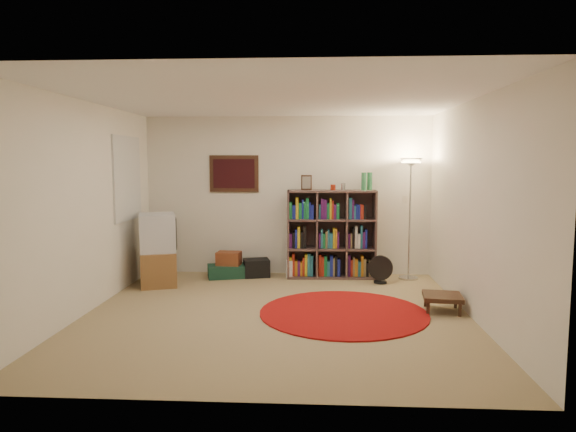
# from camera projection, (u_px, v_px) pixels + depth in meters

# --- Properties ---
(room) EXTENTS (4.54, 4.54, 2.54)m
(room) POSITION_uv_depth(u_px,v_px,m) (272.00, 207.00, 5.97)
(room) COLOR #937D56
(room) RESTS_ON ground
(bookshelf) EXTENTS (1.37, 0.43, 1.63)m
(bookshelf) POSITION_uv_depth(u_px,v_px,m) (330.00, 235.00, 7.92)
(bookshelf) COLOR #4E3734
(bookshelf) RESTS_ON ground
(floor_lamp) EXTENTS (0.43, 0.43, 1.84)m
(floor_lamp) POSITION_uv_depth(u_px,v_px,m) (411.00, 179.00, 7.70)
(floor_lamp) COLOR #B9B9BE
(floor_lamp) RESTS_ON ground
(floor_fan) EXTENTS (0.37, 0.22, 0.41)m
(floor_fan) POSITION_uv_depth(u_px,v_px,m) (380.00, 269.00, 7.55)
(floor_fan) COLOR black
(floor_fan) RESTS_ON ground
(tv_stand) EXTENTS (0.70, 0.83, 1.04)m
(tv_stand) POSITION_uv_depth(u_px,v_px,m) (158.00, 250.00, 7.48)
(tv_stand) COLOR brown
(tv_stand) RESTS_ON ground
(suitcase) EXTENTS (0.67, 0.52, 0.19)m
(suitcase) POSITION_uv_depth(u_px,v_px,m) (227.00, 271.00, 7.97)
(suitcase) COLOR #133526
(suitcase) RESTS_ON ground
(wicker_basket) EXTENTS (0.38, 0.29, 0.21)m
(wicker_basket) POSITION_uv_depth(u_px,v_px,m) (229.00, 258.00, 7.96)
(wicker_basket) COLOR brown
(wicker_basket) RESTS_ON suitcase
(duffel_bag) EXTENTS (0.46, 0.41, 0.27)m
(duffel_bag) POSITION_uv_depth(u_px,v_px,m) (256.00, 268.00, 8.02)
(duffel_bag) COLOR black
(duffel_bag) RESTS_ON ground
(paper_towel) EXTENTS (0.16, 0.16, 0.28)m
(paper_towel) POSITION_uv_depth(u_px,v_px,m) (290.00, 269.00, 7.92)
(paper_towel) COLOR white
(paper_towel) RESTS_ON ground
(red_rug) EXTENTS (1.99, 1.99, 0.02)m
(red_rug) POSITION_uv_depth(u_px,v_px,m) (344.00, 313.00, 6.07)
(red_rug) COLOR maroon
(red_rug) RESTS_ON ground
(side_table) EXTENTS (0.50, 0.50, 0.21)m
(side_table) POSITION_uv_depth(u_px,v_px,m) (442.00, 297.00, 6.14)
(side_table) COLOR black
(side_table) RESTS_ON ground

